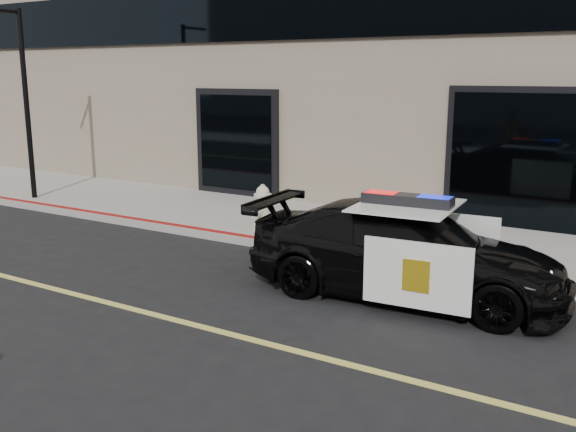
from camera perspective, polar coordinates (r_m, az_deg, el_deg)
The scene contains 5 objects.
ground at distance 6.76m, azimuth 17.30°, elevation -15.39°, with size 120.00×120.00×0.00m, color black.
sidewalk_n at distance 11.59m, azimuth 23.87°, elevation -3.70°, with size 60.00×3.50×0.15m, color gray.
police_car at distance 9.19m, azimuth 10.39°, elevation -3.08°, with size 2.49×4.77×1.47m.
fire_hydrant at distance 12.36m, azimuth -2.28°, elevation 0.67°, with size 0.40×0.55×0.88m.
street_light at distance 16.56m, azimuth -22.44°, elevation 9.85°, with size 0.12×1.12×4.42m.
Camera 1 is at (1.31, -5.86, 3.10)m, focal length 40.00 mm.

